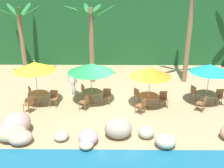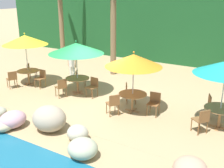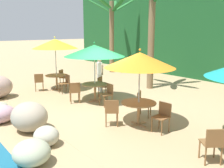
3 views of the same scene
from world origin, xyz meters
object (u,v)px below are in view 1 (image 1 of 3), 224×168
umbrella_yellow (35,66)px  chair_yellow_seaward (54,97)px  umbrella_orange (150,72)px  chair_teal_inland (195,92)px  dining_table_orange (149,98)px  palm_tree_third (191,15)px  umbrella_teal (210,68)px  dining_table_green (92,94)px  chair_yellow_left (29,104)px  chair_orange_left (142,105)px  palm_tree_second (91,30)px  chair_green_inland (85,90)px  chair_orange_seaward (164,98)px  chair_orange_inland (138,94)px  chair_green_left (85,101)px  chair_yellow_inland (32,92)px  waiter_in_white (72,80)px  chair_green_seaward (107,95)px  palm_tree_nearest (21,28)px  chair_teal_left (203,103)px  umbrella_green (91,68)px  dining_table_teal (206,95)px  dining_table_yellow (38,95)px  chair_teal_seaward (220,96)px

umbrella_yellow → chair_yellow_seaward: bearing=2.3°
umbrella_orange → chair_teal_inland: (2.79, 1.07, -1.55)m
dining_table_orange → palm_tree_third: size_ratio=0.16×
umbrella_teal → dining_table_green: bearing=178.3°
chair_yellow_left → umbrella_orange: 6.48m
chair_orange_left → palm_tree_second: size_ratio=0.17×
chair_green_inland → chair_orange_left: 3.71m
chair_orange_seaward → chair_orange_left: same height
dining_table_green → chair_orange_inland: 2.60m
chair_green_left → chair_yellow_inland: bearing=159.9°
dining_table_orange → umbrella_teal: (3.20, 0.32, 1.55)m
chair_green_inland → umbrella_yellow: bearing=-157.6°
waiter_in_white → umbrella_yellow: bearing=-140.0°
chair_green_seaward → chair_orange_left: same height
palm_tree_nearest → palm_tree_third: palm_tree_third is taller
chair_yellow_seaward → chair_teal_left: (7.95, -0.67, 0.00)m
umbrella_yellow → umbrella_orange: umbrella_yellow is taller
umbrella_green → chair_teal_left: (5.90, -0.93, -1.61)m
chair_orange_inland → palm_tree_second: palm_tree_second is taller
chair_green_seaward → dining_table_teal: chair_green_seaward is taller
umbrella_green → waiter_in_white: umbrella_green is taller
chair_yellow_inland → chair_teal_left: 9.45m
chair_orange_seaward → chair_orange_inland: bearing=159.3°
chair_green_left → dining_table_yellow: bearing=168.9°
umbrella_yellow → chair_yellow_left: (-0.23, -0.82, -1.77)m
palm_tree_second → chair_yellow_left: bearing=-121.7°
chair_yellow_left → umbrella_orange: bearing=5.6°
chair_yellow_seaward → chair_green_left: bearing=-17.1°
chair_green_inland → dining_table_orange: chair_green_inland is taller
chair_orange_inland → chair_teal_left: size_ratio=1.00×
palm_tree_third → waiter_in_white: (-7.33, -2.52, -3.48)m
umbrella_teal → palm_tree_second: palm_tree_second is taller
chair_yellow_left → waiter_in_white: size_ratio=0.51×
chair_orange_seaward → palm_tree_nearest: palm_tree_nearest is taller
umbrella_teal → chair_teal_left: (-0.42, -0.74, -1.66)m
umbrella_yellow → palm_tree_third: (9.02, 3.94, 2.19)m
chair_yellow_left → umbrella_orange: (6.26, 0.61, 1.55)m
chair_orange_seaward → palm_tree_third: bearing=61.7°
chair_green_seaward → chair_orange_inland: 1.75m
chair_teal_inland → palm_tree_nearest: (-11.32, 4.65, 2.91)m
chair_yellow_left → palm_tree_third: (9.25, 4.76, 3.96)m
chair_yellow_seaward → palm_tree_nearest: (-3.36, 5.47, 2.91)m
chair_orange_inland → chair_teal_seaward: same height
dining_table_teal → chair_orange_seaward: bearing=-176.1°
dining_table_green → chair_green_seaward: (0.85, 0.01, -0.10)m
chair_yellow_left → palm_tree_third: bearing=27.2°
chair_yellow_left → waiter_in_white: waiter_in_white is taller
dining_table_yellow → chair_orange_seaward: size_ratio=1.26×
chair_yellow_seaward → chair_teal_inland: bearing=5.9°
dining_table_green → chair_orange_left: size_ratio=1.26×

